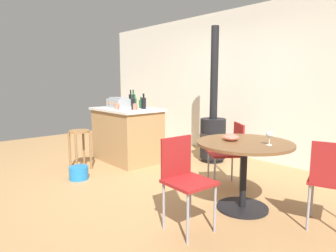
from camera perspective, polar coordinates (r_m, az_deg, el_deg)
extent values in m
plane|color=#A37A4C|center=(4.34, -4.75, -10.31)|extent=(8.80, 8.80, 0.00)
cube|color=silver|center=(5.77, 13.71, 7.84)|extent=(8.00, 0.10, 2.70)
cube|color=#A37A4C|center=(5.33, -7.71, -1.83)|extent=(1.14, 0.77, 0.89)
cube|color=beige|center=(5.27, -7.81, 3.14)|extent=(1.20, 0.83, 0.04)
cylinder|color=olive|center=(4.96, -14.46, -4.57)|extent=(0.04, 0.04, 0.60)
cylinder|color=olive|center=(5.17, -15.69, -4.08)|extent=(0.04, 0.04, 0.60)
cylinder|color=olive|center=(5.07, -18.15, -4.43)|extent=(0.04, 0.04, 0.60)
cylinder|color=olive|center=(4.85, -17.00, -4.95)|extent=(0.04, 0.04, 0.60)
cylinder|color=olive|center=(4.95, -16.48, -0.97)|extent=(0.32, 0.32, 0.03)
cylinder|color=black|center=(3.55, 13.90, -14.75)|extent=(0.56, 0.56, 0.02)
cylinder|color=black|center=(3.43, 14.11, -9.37)|extent=(0.07, 0.07, 0.72)
cylinder|color=brown|center=(3.34, 14.35, -3.19)|extent=(1.03, 1.03, 0.03)
cube|color=maroon|center=(4.08, 10.63, -5.11)|extent=(0.56, 0.56, 0.03)
cube|color=maroon|center=(4.09, 13.26, -2.28)|extent=(0.31, 0.23, 0.40)
cylinder|color=gray|center=(4.04, 13.57, -8.77)|extent=(0.02, 0.02, 0.43)
cylinder|color=gray|center=(4.34, 12.07, -7.46)|extent=(0.02, 0.02, 0.43)
cylinder|color=gray|center=(4.25, 7.67, -7.69)|extent=(0.02, 0.02, 0.43)
cylinder|color=gray|center=(3.94, 8.84, -9.06)|extent=(0.02, 0.02, 0.43)
cube|color=maroon|center=(2.83, 4.07, -10.59)|extent=(0.42, 0.42, 0.03)
cube|color=maroon|center=(2.91, 1.58, -5.92)|extent=(0.04, 0.36, 0.40)
cylinder|color=gray|center=(3.14, 4.23, -13.38)|extent=(0.02, 0.02, 0.46)
cylinder|color=gray|center=(2.94, -0.83, -14.96)|extent=(0.02, 0.02, 0.46)
cylinder|color=gray|center=(2.70, 3.77, -17.19)|extent=(0.02, 0.02, 0.46)
cylinder|color=gray|center=(2.92, 8.91, -15.23)|extent=(0.02, 0.02, 0.46)
cube|color=maroon|center=(3.27, 28.67, -9.11)|extent=(0.50, 0.50, 0.03)
cube|color=maroon|center=(3.04, 28.78, -6.53)|extent=(0.35, 0.13, 0.40)
cylinder|color=gray|center=(3.20, 25.08, -13.85)|extent=(0.02, 0.02, 0.45)
cylinder|color=gray|center=(3.52, 25.68, -11.85)|extent=(0.02, 0.02, 0.45)
cylinder|color=black|center=(5.38, 8.40, -6.28)|extent=(0.37, 0.37, 0.06)
cylinder|color=black|center=(5.30, 8.49, -2.34)|extent=(0.44, 0.44, 0.69)
cube|color=#2D2826|center=(5.13, 6.91, -2.66)|extent=(0.20, 0.02, 0.20)
cylinder|color=black|center=(5.20, 8.77, 9.86)|extent=(0.13, 0.13, 1.55)
cube|color=gray|center=(5.45, -9.38, 4.31)|extent=(0.39, 0.27, 0.15)
cube|color=gray|center=(5.44, -9.40, 5.24)|extent=(0.37, 0.16, 0.02)
cube|color=orange|center=(5.46, -11.17, 4.27)|extent=(0.04, 0.01, 0.04)
cube|color=orange|center=(5.29, -10.11, 4.16)|extent=(0.04, 0.01, 0.04)
cylinder|color=black|center=(5.01, -6.61, 4.13)|extent=(0.06, 0.06, 0.18)
cylinder|color=black|center=(5.00, -6.64, 5.53)|extent=(0.02, 0.02, 0.07)
cylinder|color=#194C23|center=(5.37, -6.58, 4.71)|extent=(0.08, 0.08, 0.23)
cylinder|color=#194C23|center=(5.36, -6.61, 6.41)|extent=(0.03, 0.03, 0.09)
cylinder|color=black|center=(5.69, -7.07, 4.87)|extent=(0.07, 0.07, 0.22)
cylinder|color=black|center=(5.68, -7.10, 6.40)|extent=(0.03, 0.03, 0.09)
cylinder|color=#194C23|center=(5.12, -6.41, 4.23)|extent=(0.08, 0.08, 0.18)
cylinder|color=#194C23|center=(5.11, -6.43, 5.61)|extent=(0.03, 0.03, 0.07)
cylinder|color=#194C23|center=(5.31, -5.17, 4.19)|extent=(0.07, 0.07, 0.14)
cylinder|color=#194C23|center=(5.30, -5.18, 5.23)|extent=(0.03, 0.03, 0.05)
cylinder|color=black|center=(5.11, -4.64, 4.31)|extent=(0.08, 0.08, 0.19)
cylinder|color=black|center=(5.10, -4.66, 5.78)|extent=(0.03, 0.03, 0.07)
cylinder|color=#DB6651|center=(5.07, -9.66, 3.67)|extent=(0.08, 0.08, 0.10)
torus|color=#DB6651|center=(5.03, -9.35, 3.69)|extent=(0.05, 0.01, 0.05)
cylinder|color=#DB6651|center=(4.90, -6.25, 3.61)|extent=(0.07, 0.07, 0.11)
torus|color=#DB6651|center=(4.86, -5.92, 3.64)|extent=(0.05, 0.01, 0.05)
cylinder|color=silver|center=(3.24, 18.63, -3.41)|extent=(0.06, 0.06, 0.00)
cylinder|color=silver|center=(3.23, 18.66, -2.68)|extent=(0.01, 0.01, 0.08)
ellipsoid|color=silver|center=(3.22, 18.72, -1.50)|extent=(0.07, 0.07, 0.06)
ellipsoid|color=#DB6651|center=(3.37, 11.81, -2.12)|extent=(0.18, 0.18, 0.07)
cylinder|color=blue|center=(4.55, -16.57, -8.51)|extent=(0.27, 0.27, 0.19)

